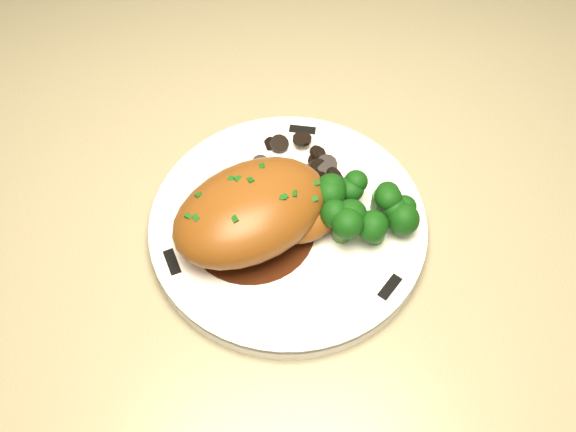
{
  "coord_description": "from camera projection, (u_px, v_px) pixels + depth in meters",
  "views": [
    {
      "loc": [
        -0.23,
        1.27,
        1.36
      ],
      "look_at": [
        -0.2,
        1.61,
        0.84
      ],
      "focal_mm": 45.0,
      "sensor_mm": 36.0,
      "label": 1
    }
  ],
  "objects": [
    {
      "name": "mushroom_pile",
      "position": [
        302.0,
        166.0,
        0.66
      ],
      "size": [
        0.08,
        0.06,
        0.02
      ],
      "color": "black",
      "rests_on": "plate"
    },
    {
      "name": "rim_accent_1",
      "position": [
        172.0,
        262.0,
        0.61
      ],
      "size": [
        0.02,
        0.03,
        0.0
      ],
      "primitive_type": "cube",
      "rotation": [
        0.0,
        0.0,
        5.03
      ],
      "color": "black",
      "rests_on": "plate"
    },
    {
      "name": "broccoli_florets",
      "position": [
        363.0,
        206.0,
        0.61
      ],
      "size": [
        0.09,
        0.07,
        0.04
      ],
      "rotation": [
        0.0,
        0.0,
        -0.28
      ],
      "color": "#407431",
      "rests_on": "plate"
    },
    {
      "name": "rim_accent_0",
      "position": [
        302.0,
        130.0,
        0.69
      ],
      "size": [
        0.03,
        0.01,
        0.0
      ],
      "primitive_type": "cube",
      "rotation": [
        0.0,
        0.0,
        2.93
      ],
      "color": "black",
      "rests_on": "plate"
    },
    {
      "name": "rim_accent_2",
      "position": [
        390.0,
        287.0,
        0.59
      ],
      "size": [
        0.02,
        0.02,
        0.0
      ],
      "primitive_type": "cube",
      "rotation": [
        0.0,
        0.0,
        7.12
      ],
      "color": "black",
      "rests_on": "plate"
    },
    {
      "name": "plate",
      "position": [
        288.0,
        227.0,
        0.64
      ],
      "size": [
        0.32,
        0.32,
        0.02
      ],
      "primitive_type": "cylinder",
      "rotation": [
        0.0,
        0.0,
        0.39
      ],
      "color": "white",
      "rests_on": "counter"
    },
    {
      "name": "chicken_breast",
      "position": [
        257.0,
        212.0,
        0.6
      ],
      "size": [
        0.17,
        0.15,
        0.05
      ],
      "rotation": [
        0.0,
        0.0,
        0.49
      ],
      "color": "brown",
      "rests_on": "plate"
    },
    {
      "name": "counter",
      "position": [
        325.0,
        347.0,
        1.02
      ],
      "size": [
        1.89,
        0.64,
        0.94
      ],
      "color": "brown",
      "rests_on": "ground"
    },
    {
      "name": "gravy_pool",
      "position": [
        252.0,
        229.0,
        0.62
      ],
      "size": [
        0.11,
        0.11,
        0.0
      ],
      "primitive_type": "cylinder",
      "color": "#351509",
      "rests_on": "plate"
    }
  ]
}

